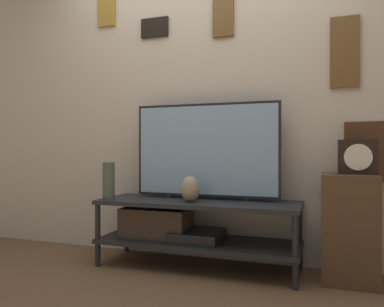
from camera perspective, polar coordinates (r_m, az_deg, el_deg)
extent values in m
plane|color=brown|center=(2.62, -1.26, -18.73)|extent=(12.00, 12.00, 0.00)
cube|color=beige|center=(3.07, 2.62, 9.58)|extent=(6.40, 0.06, 2.70)
cube|color=brown|center=(2.95, 22.25, 14.12)|extent=(0.20, 0.02, 0.50)
cube|color=beige|center=(2.94, 22.25, 14.15)|extent=(0.16, 0.01, 0.47)
cube|color=brown|center=(3.14, 4.77, 19.96)|extent=(0.17, 0.02, 0.30)
cube|color=beige|center=(3.13, 4.74, 20.00)|extent=(0.13, 0.01, 0.27)
cube|color=black|center=(3.32, -5.71, 18.55)|extent=(0.24, 0.02, 0.16)
cube|color=slate|center=(3.32, -5.76, 18.58)|extent=(0.21, 0.01, 0.13)
cube|color=#4C2D19|center=(2.88, 25.64, 0.23)|extent=(0.35, 0.02, 0.42)
cube|color=white|center=(2.87, 25.65, 0.23)|extent=(0.31, 0.01, 0.39)
cube|color=olive|center=(3.63, -12.89, 21.75)|extent=(0.17, 0.02, 0.45)
cube|color=beige|center=(3.63, -12.95, 21.78)|extent=(0.14, 0.01, 0.42)
cube|color=#232326|center=(2.78, 0.84, -7.52)|extent=(1.48, 0.49, 0.03)
cube|color=#232326|center=(2.83, 0.84, -13.35)|extent=(1.48, 0.49, 0.03)
cylinder|color=#232326|center=(2.93, -14.17, -11.69)|extent=(0.04, 0.04, 0.49)
cylinder|color=#232326|center=(2.47, 15.47, -13.98)|extent=(0.04, 0.04, 0.49)
cylinder|color=#232326|center=(3.30, -9.94, -10.33)|extent=(0.04, 0.04, 0.49)
cylinder|color=#232326|center=(2.90, 16.06, -11.85)|extent=(0.04, 0.04, 0.49)
cube|color=black|center=(2.82, 0.84, -12.36)|extent=(0.36, 0.35, 0.07)
cube|color=#47382D|center=(2.93, -5.48, -10.41)|extent=(0.52, 0.27, 0.22)
cylinder|color=black|center=(2.97, -3.57, -6.50)|extent=(0.05, 0.05, 0.02)
cylinder|color=black|center=(2.79, 8.24, -6.95)|extent=(0.05, 0.05, 0.02)
cube|color=black|center=(2.85, 2.15, 0.52)|extent=(1.12, 0.04, 0.71)
cube|color=#8CB2D1|center=(2.83, 2.05, 0.52)|extent=(1.08, 0.01, 0.67)
cylinder|color=#4C5647|center=(2.92, -12.58, -4.06)|extent=(0.09, 0.09, 0.28)
ellipsoid|color=tan|center=(2.71, -0.29, -5.40)|extent=(0.14, 0.13, 0.19)
cube|color=#513823|center=(2.72, 22.80, -10.36)|extent=(0.35, 0.37, 0.71)
cube|color=black|center=(2.68, 23.90, -0.49)|extent=(0.24, 0.10, 0.23)
cylinder|color=white|center=(2.62, 23.99, -0.51)|extent=(0.17, 0.01, 0.17)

